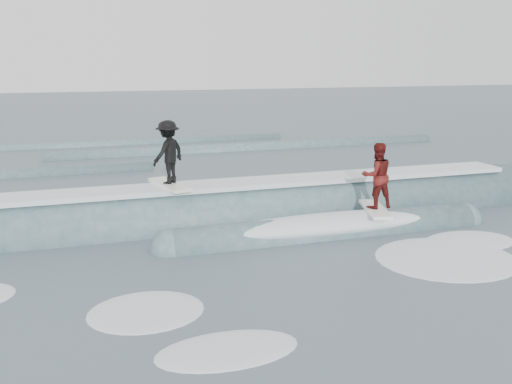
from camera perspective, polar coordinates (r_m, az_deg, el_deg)
name	(u,v)px	position (r m, az deg, el deg)	size (l,w,h in m)	color
ground	(307,273)	(13.42, 5.07, -8.08)	(160.00, 160.00, 0.00)	#3B4E56
breaking_wave	(257,220)	(17.44, 0.14, -2.85)	(22.55, 3.93, 2.30)	#375A5D
surfer_black	(168,154)	(16.68, -8.76, 3.75)	(1.34, 2.07, 1.93)	white
surfer_red	(377,178)	(16.61, 11.98, 1.34)	(1.10, 2.07, 1.99)	white
whitewater	(314,279)	(13.10, 5.78, -8.64)	(15.26, 5.57, 0.10)	silver
far_swells	(114,158)	(29.59, -14.05, 3.33)	(39.14, 8.65, 0.80)	#375A5D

